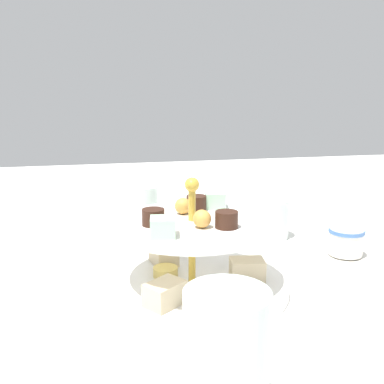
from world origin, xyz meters
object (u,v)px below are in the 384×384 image
water_glass_tall_right (226,364)px  tiered_serving_stand (192,257)px  teacup_with_saucer (346,244)px  water_glass_mid_back (143,212)px  water_glass_short_left (272,219)px

water_glass_tall_right → tiered_serving_stand: bearing=-97.1°
teacup_with_saucer → water_glass_mid_back: (0.32, -0.18, 0.03)m
water_glass_tall_right → water_glass_short_left: (-0.23, -0.45, -0.02)m
tiered_serving_stand → water_glass_short_left: tiered_serving_stand is taller
tiered_serving_stand → water_glass_short_left: (-0.20, -0.18, -0.01)m
water_glass_short_left → water_glass_mid_back: water_glass_mid_back is taller
teacup_with_saucer → tiered_serving_stand: bearing=11.6°
water_glass_short_left → teacup_with_saucer: (-0.08, 0.13, -0.01)m
water_glass_tall_right → water_glass_mid_back: (0.01, -0.51, -0.01)m
water_glass_tall_right → teacup_with_saucer: water_glass_tall_right is taller
water_glass_mid_back → teacup_with_saucer: bearing=150.4°
water_glass_mid_back → water_glass_short_left: bearing=166.9°
water_glass_tall_right → water_glass_short_left: size_ratio=1.65×
water_glass_short_left → teacup_with_saucer: size_ratio=0.83×
teacup_with_saucer → water_glass_mid_back: size_ratio=0.90×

